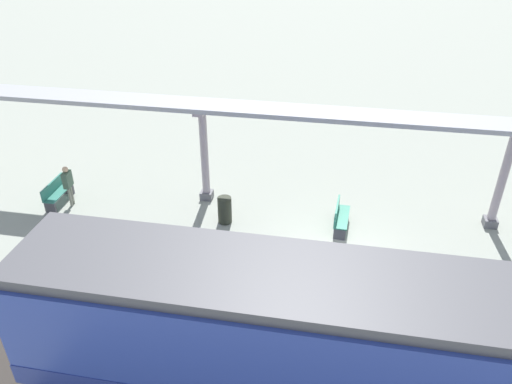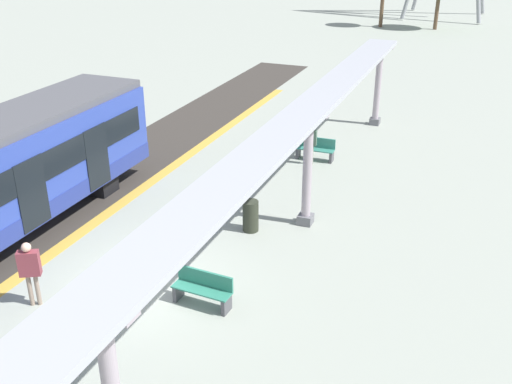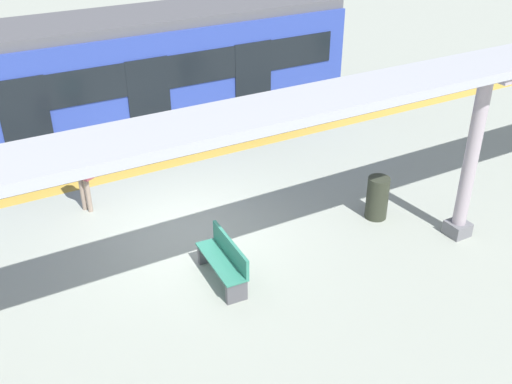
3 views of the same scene
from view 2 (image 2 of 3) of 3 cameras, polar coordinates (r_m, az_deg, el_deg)
The scene contains 10 objects.
ground_plane at distance 15.77m, azimuth -11.16°, elevation -8.84°, with size 176.00×176.00×0.00m, color #979E91.
tactile_edge_strip at distance 17.51m, azimuth -19.99°, elevation -6.32°, with size 0.43×38.89×0.01m, color gold.
canopy_pillar_third at distance 17.75m, azimuth 4.94°, elevation 2.20°, with size 1.10×0.44×3.60m.
canopy_pillar_fourth at distance 27.48m, azimuth 11.58°, elevation 9.97°, with size 1.10×0.44×3.60m.
canopy_beam at distance 12.89m, azimuth -1.10°, elevation 2.28°, with size 1.20×31.31×0.16m, color #A8AAB2.
bench_near_end at distance 23.34m, azimuth 5.71°, elevation 4.16°, with size 1.51×0.47×0.86m.
bench_mid_platform at distance 14.67m, azimuth -5.08°, elevation -9.15°, with size 1.52×0.52×0.86m.
trash_bin at distance 17.84m, azimuth -0.52°, elevation -2.30°, with size 0.48×0.48×0.97m, color #2C3124.
passenger_waiting_near_edge at distance 15.22m, azimuth -20.83°, elevation -6.70°, with size 0.54×0.43×1.72m.
passenger_by_the_benches at distance 22.65m, azimuth 5.24°, elevation 4.99°, with size 0.47×0.25×1.57m.
Camera 2 is at (7.59, -10.82, 8.60)m, focal length 41.83 mm.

